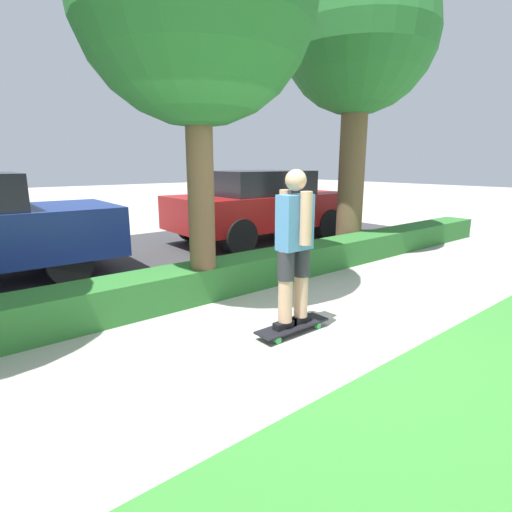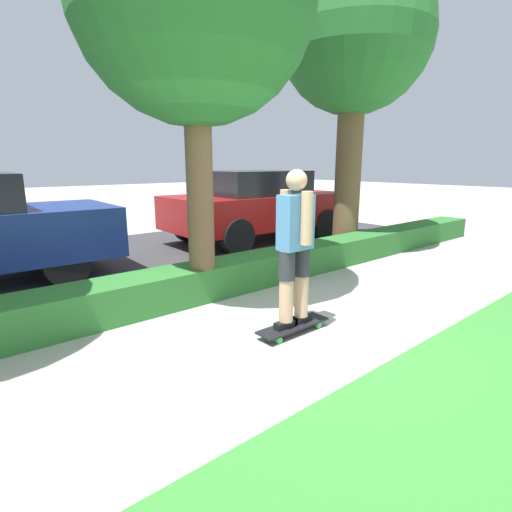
{
  "view_description": "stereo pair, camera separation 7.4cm",
  "coord_description": "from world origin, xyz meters",
  "px_view_note": "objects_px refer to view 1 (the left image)",
  "views": [
    {
      "loc": [
        -2.74,
        -2.77,
        1.74
      ],
      "look_at": [
        0.0,
        0.6,
        0.72
      ],
      "focal_mm": 28.0,
      "sensor_mm": 36.0,
      "label": 1
    },
    {
      "loc": [
        -2.8,
        -2.73,
        1.74
      ],
      "look_at": [
        0.0,
        0.6,
        0.72
      ],
      "focal_mm": 28.0,
      "sensor_mm": 36.0,
      "label": 2
    }
  ],
  "objects_px": {
    "skater_person": "(294,245)",
    "tree_far": "(359,39)",
    "skateboard": "(293,326)",
    "parked_car_middle": "(260,204)",
    "tree_mid": "(195,1)"
  },
  "relations": [
    {
      "from": "skater_person",
      "to": "tree_far",
      "type": "relative_size",
      "value": 0.3
    },
    {
      "from": "skater_person",
      "to": "skateboard",
      "type": "bearing_deg",
      "value": 41.19
    },
    {
      "from": "skater_person",
      "to": "parked_car_middle",
      "type": "xyz_separation_m",
      "value": [
        2.99,
        4.15,
        -0.11
      ]
    },
    {
      "from": "tree_mid",
      "to": "parked_car_middle",
      "type": "height_order",
      "value": "tree_mid"
    },
    {
      "from": "skateboard",
      "to": "tree_far",
      "type": "height_order",
      "value": "tree_far"
    },
    {
      "from": "tree_mid",
      "to": "parked_car_middle",
      "type": "bearing_deg",
      "value": 40.34
    },
    {
      "from": "skater_person",
      "to": "tree_mid",
      "type": "relative_size",
      "value": 0.33
    },
    {
      "from": "skateboard",
      "to": "skater_person",
      "type": "bearing_deg",
      "value": -138.81
    },
    {
      "from": "tree_far",
      "to": "tree_mid",
      "type": "bearing_deg",
      "value": -169.91
    },
    {
      "from": "skater_person",
      "to": "parked_car_middle",
      "type": "relative_size",
      "value": 0.39
    },
    {
      "from": "skateboard",
      "to": "tree_mid",
      "type": "relative_size",
      "value": 0.18
    },
    {
      "from": "skateboard",
      "to": "tree_far",
      "type": "distance_m",
      "value": 5.68
    },
    {
      "from": "tree_far",
      "to": "skateboard",
      "type": "bearing_deg",
      "value": -149.42
    },
    {
      "from": "skateboard",
      "to": "parked_car_middle",
      "type": "relative_size",
      "value": 0.21
    },
    {
      "from": "skater_person",
      "to": "parked_car_middle",
      "type": "height_order",
      "value": "skater_person"
    }
  ]
}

